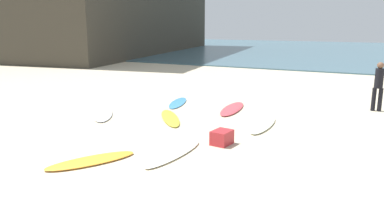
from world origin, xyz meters
name	(u,v)px	position (x,y,z in m)	size (l,w,h in m)	color
ground_plane	(92,170)	(0.00, 0.00, 0.00)	(120.00, 120.00, 0.00)	beige
ocean_water	(334,51)	(0.00, 38.60, 0.04)	(120.00, 40.00, 0.08)	#426675
surfboard_0	(170,118)	(-0.73, 4.43, 0.04)	(0.49, 2.27, 0.08)	yellow
surfboard_1	(263,125)	(2.14, 4.96, 0.04)	(0.51, 2.17, 0.08)	#EAEFCE
surfboard_2	(174,153)	(1.05, 1.58, 0.03)	(0.49, 2.18, 0.07)	white
surfboard_3	(103,114)	(-2.92, 3.83, 0.04)	(0.59, 2.02, 0.08)	white
surfboard_4	(178,103)	(-1.66, 6.61, 0.03)	(0.51, 2.08, 0.06)	#4698D9
surfboard_5	(91,160)	(-0.33, 0.35, 0.04)	(0.60, 1.99, 0.08)	#F69E2D
surfboard_6	(232,109)	(0.55, 6.56, 0.04)	(0.60, 2.35, 0.08)	#DD464E
beachgoer_near	(379,84)	(5.02, 8.64, 0.93)	(0.34, 0.28, 1.68)	black
beach_cooler	(222,137)	(1.72, 2.80, 0.18)	(0.53, 0.42, 0.36)	#B2282D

